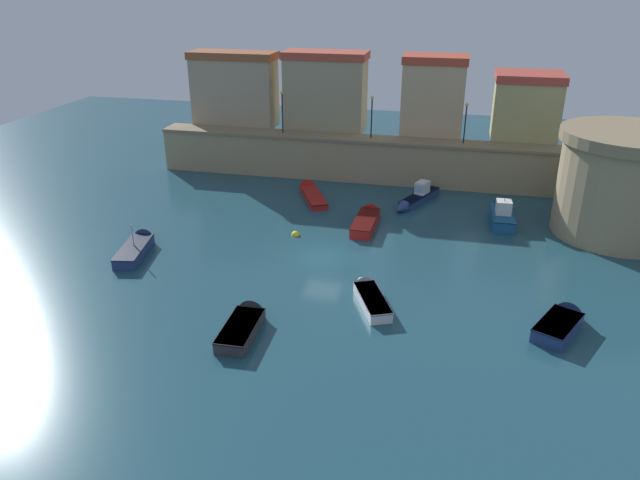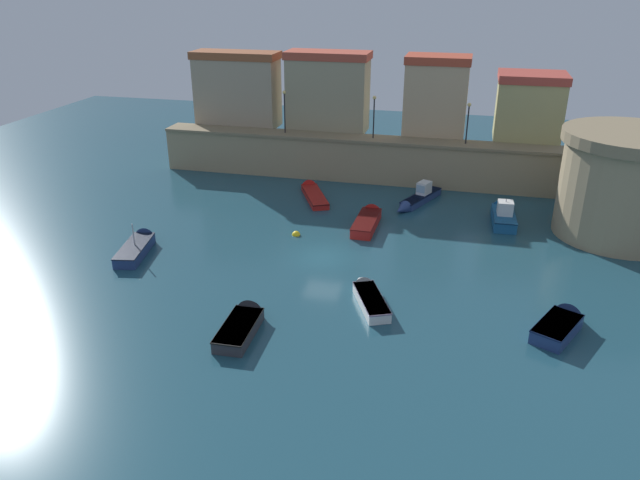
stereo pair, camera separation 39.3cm
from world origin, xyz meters
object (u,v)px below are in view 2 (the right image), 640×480
at_px(moored_boat_7, 369,219).
at_px(moored_boat_0, 417,199).
at_px(moored_boat_5, 312,192).
at_px(mooring_buoy_0, 296,235).
at_px(moored_boat_1, 562,323).
at_px(fortress_tower, 626,184).
at_px(quay_lamp_0, 284,105).
at_px(quay_lamp_2, 468,117).
at_px(moored_boat_3, 503,213).
at_px(moored_boat_4, 139,245).
at_px(moored_boat_2, 368,295).
at_px(quay_lamp_1, 374,110).
at_px(moored_boat_6, 244,322).

bearing_deg(moored_boat_7, moored_boat_0, -30.17).
xyz_separation_m(moored_boat_5, mooring_buoy_0, (1.06, -8.73, -0.27)).
xyz_separation_m(moored_boat_1, moored_boat_5, (-18.46, 17.71, -0.14)).
bearing_deg(moored_boat_7, fortress_tower, -81.75).
bearing_deg(quay_lamp_0, quay_lamp_2, 0.00).
relative_size(moored_boat_3, moored_boat_4, 0.93).
xyz_separation_m(moored_boat_3, mooring_buoy_0, (-14.76, -6.65, -0.56)).
height_order(moored_boat_2, moored_boat_4, moored_boat_4).
height_order(moored_boat_1, moored_boat_2, moored_boat_1).
distance_m(quay_lamp_0, moored_boat_5, 9.03).
height_order(quay_lamp_1, moored_boat_5, quay_lamp_1).
bearing_deg(moored_boat_1, quay_lamp_2, 41.03).
bearing_deg(moored_boat_3, fortress_tower, -99.14).
xyz_separation_m(quay_lamp_1, mooring_buoy_0, (-3.27, -13.95, -6.46)).
xyz_separation_m(quay_lamp_1, moored_boat_4, (-13.13, -19.06, -6.06)).
height_order(moored_boat_3, mooring_buoy_0, moored_boat_3).
distance_m(quay_lamp_0, quay_lamp_2, 16.38).
height_order(quay_lamp_1, mooring_buoy_0, quay_lamp_1).
distance_m(quay_lamp_0, moored_boat_6, 28.10).
height_order(fortress_tower, mooring_buoy_0, fortress_tower).
bearing_deg(moored_boat_6, moored_boat_0, -20.20).
bearing_deg(fortress_tower, quay_lamp_1, 157.13).
bearing_deg(mooring_buoy_0, moored_boat_5, 96.91).
height_order(moored_boat_1, moored_boat_4, moored_boat_4).
bearing_deg(quay_lamp_0, moored_boat_0, -22.18).
relative_size(moored_boat_1, moored_boat_6, 0.93).
height_order(quay_lamp_0, moored_boat_1, quay_lamp_0).
relative_size(moored_boat_0, mooring_buoy_0, 10.73).
bearing_deg(fortress_tower, moored_boat_6, -139.86).
height_order(fortress_tower, moored_boat_3, fortress_tower).
bearing_deg(moored_boat_3, moored_boat_7, 105.33).
height_order(quay_lamp_0, moored_boat_0, quay_lamp_0).
bearing_deg(fortress_tower, quay_lamp_2, 144.13).
height_order(moored_boat_0, moored_boat_2, moored_boat_0).
distance_m(moored_boat_2, mooring_buoy_0, 10.70).
xyz_separation_m(moored_boat_2, moored_boat_5, (-7.81, 17.02, -0.07)).
xyz_separation_m(quay_lamp_2, moored_boat_4, (-21.25, -19.06, -5.93)).
height_order(quay_lamp_0, quay_lamp_1, quay_lamp_0).
bearing_deg(moored_boat_5, moored_boat_1, -159.52).
bearing_deg(moored_boat_7, moored_boat_6, 167.14).
distance_m(quay_lamp_0, quay_lamp_1, 8.25).
xyz_separation_m(quay_lamp_2, moored_boat_3, (3.36, -7.30, -5.77)).
relative_size(moored_boat_2, mooring_buoy_0, 8.48).
bearing_deg(moored_boat_5, moored_boat_4, 121.85).
distance_m(quay_lamp_2, moored_boat_2, 23.49).
distance_m(moored_boat_1, moored_boat_3, 15.86).
height_order(quay_lamp_0, moored_boat_6, quay_lamp_0).
height_order(quay_lamp_2, moored_boat_6, quay_lamp_2).
distance_m(moored_boat_1, moored_boat_4, 27.53).
relative_size(moored_boat_1, moored_boat_3, 0.84).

